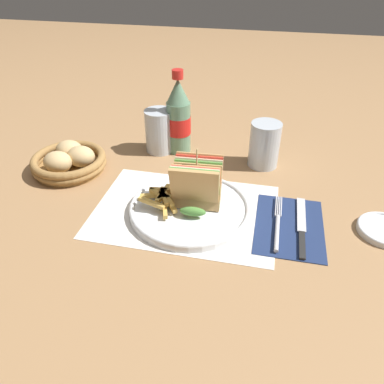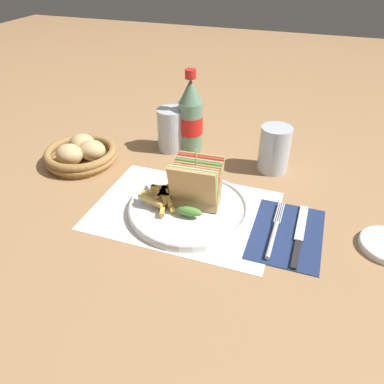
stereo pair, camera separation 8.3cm
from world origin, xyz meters
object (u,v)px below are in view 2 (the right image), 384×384
at_px(plate_main, 189,208).
at_px(knife, 299,235).
at_px(club_sandwich, 196,185).
at_px(glass_near, 274,152).
at_px(bread_basket, 81,154).
at_px(fork, 274,233).
at_px(coke_bottle_near, 191,118).
at_px(glass_far, 172,130).

bearing_deg(plate_main, knife, -1.68).
xyz_separation_m(club_sandwich, glass_near, (0.13, 0.23, -0.02)).
distance_m(club_sandwich, bread_basket, 0.37).
xyz_separation_m(fork, glass_near, (-0.05, 0.27, 0.04)).
bearing_deg(knife, coke_bottle_near, 139.97).
relative_size(club_sandwich, glass_far, 1.16).
bearing_deg(bread_basket, glass_near, 15.21).
height_order(plate_main, glass_far, glass_far).
distance_m(coke_bottle_near, bread_basket, 0.31).
xyz_separation_m(plate_main, bread_basket, (-0.35, 0.11, 0.02)).
bearing_deg(coke_bottle_near, plate_main, -71.32).
bearing_deg(club_sandwich, bread_basket, 164.29).
distance_m(plate_main, glass_far, 0.31).
xyz_separation_m(glass_far, bread_basket, (-0.20, -0.15, -0.03)).
bearing_deg(club_sandwich, glass_near, 60.61).
height_order(club_sandwich, bread_basket, club_sandwich).
bearing_deg(plate_main, glass_near, 59.52).
distance_m(plate_main, fork, 0.19).
bearing_deg(club_sandwich, knife, -4.39).
height_order(plate_main, coke_bottle_near, coke_bottle_near).
bearing_deg(plate_main, glass_far, 118.89).
bearing_deg(coke_bottle_near, club_sandwich, -68.36).
distance_m(club_sandwich, glass_near, 0.27).
distance_m(glass_far, bread_basket, 0.25).
bearing_deg(bread_basket, coke_bottle_near, 33.43).
distance_m(plate_main, knife, 0.24).
xyz_separation_m(club_sandwich, bread_basket, (-0.36, 0.10, -0.04)).
bearing_deg(glass_near, knife, -68.88).
xyz_separation_m(fork, bread_basket, (-0.54, 0.13, 0.02)).
bearing_deg(glass_near, plate_main, -120.48).
height_order(club_sandwich, glass_near, club_sandwich).
height_order(fork, knife, fork).
relative_size(fork, glass_far, 1.55).
relative_size(coke_bottle_near, bread_basket, 1.20).
relative_size(coke_bottle_near, glass_far, 1.92).
relative_size(club_sandwich, bread_basket, 0.72).
bearing_deg(fork, knife, 17.57).
relative_size(knife, bread_basket, 1.05).
bearing_deg(bread_basket, fork, -13.98).
bearing_deg(glass_near, coke_bottle_near, 172.03).
xyz_separation_m(plate_main, glass_far, (-0.15, 0.27, 0.05)).
relative_size(glass_near, bread_basket, 0.63).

